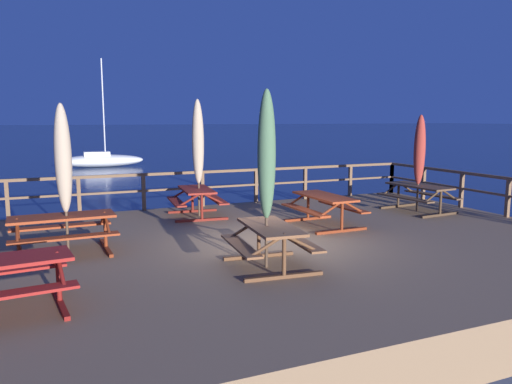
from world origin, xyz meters
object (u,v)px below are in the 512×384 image
(patio_umbrella_short_back, at_px, (420,150))
(patio_umbrella_tall_mid_left, at_px, (63,159))
(picnic_table_mid_left, at_px, (324,204))
(picnic_table_mid_right, at_px, (63,226))
(sailboat_distant, at_px, (101,160))
(patio_umbrella_tall_back_left, at_px, (198,142))
(picnic_table_back_right, at_px, (197,196))
(picnic_table_front_right, at_px, (271,237))
(patio_umbrella_tall_front, at_px, (267,156))
(picnic_table_back_left, at_px, (419,192))

(patio_umbrella_short_back, relative_size, patio_umbrella_tall_mid_left, 0.94)
(picnic_table_mid_left, relative_size, patio_umbrella_tall_mid_left, 0.66)
(picnic_table_mid_left, height_order, patio_umbrella_short_back, patio_umbrella_short_back)
(picnic_table_mid_right, relative_size, sailboat_distant, 0.26)
(patio_umbrella_short_back, bearing_deg, patio_umbrella_tall_mid_left, -174.66)
(patio_umbrella_tall_back_left, bearing_deg, picnic_table_back_right, -146.19)
(picnic_table_mid_left, relative_size, patio_umbrella_tall_back_left, 0.62)
(picnic_table_mid_right, distance_m, patio_umbrella_short_back, 9.67)
(picnic_table_front_right, height_order, picnic_table_mid_left, same)
(picnic_table_front_right, height_order, sailboat_distant, sailboat_distant)
(patio_umbrella_short_back, distance_m, patio_umbrella_tall_front, 7.06)
(sailboat_distant, bearing_deg, picnic_table_back_right, -90.16)
(picnic_table_mid_right, height_order, picnic_table_mid_left, same)
(picnic_table_back_left, distance_m, patio_umbrella_tall_front, 7.20)
(patio_umbrella_tall_front, bearing_deg, picnic_table_mid_right, 143.89)
(picnic_table_back_right, distance_m, picnic_table_mid_right, 4.37)
(picnic_table_back_right, bearing_deg, sailboat_distant, 89.84)
(patio_umbrella_short_back, height_order, patio_umbrella_tall_front, patio_umbrella_tall_front)
(picnic_table_back_right, height_order, picnic_table_mid_right, same)
(picnic_table_mid_right, xyz_separation_m, patio_umbrella_tall_front, (3.30, -2.41, 1.45))
(patio_umbrella_tall_front, bearing_deg, patio_umbrella_tall_back_left, 86.89)
(sailboat_distant, bearing_deg, patio_umbrella_tall_mid_left, -97.30)
(patio_umbrella_tall_back_left, xyz_separation_m, patio_umbrella_tall_mid_left, (-3.50, -2.70, -0.14))
(picnic_table_mid_left, bearing_deg, picnic_table_back_left, 9.89)
(picnic_table_front_right, xyz_separation_m, picnic_table_mid_left, (2.70, 2.65, 0.01))
(picnic_table_back_left, xyz_separation_m, picnic_table_back_right, (-6.08, 1.79, -0.01))
(picnic_table_back_left, bearing_deg, patio_umbrella_tall_front, -152.79)
(picnic_table_back_right, distance_m, picnic_table_mid_left, 3.51)
(patio_umbrella_short_back, xyz_separation_m, sailboat_distant, (-5.99, 26.42, -2.08))
(patio_umbrella_short_back, height_order, patio_umbrella_tall_mid_left, patio_umbrella_tall_mid_left)
(patio_umbrella_tall_mid_left, bearing_deg, picnic_table_back_left, 5.18)
(patio_umbrella_tall_back_left, bearing_deg, picnic_table_mid_right, -143.46)
(picnic_table_back_right, xyz_separation_m, patio_umbrella_tall_back_left, (0.07, 0.05, 1.46))
(picnic_table_back_left, distance_m, patio_umbrella_tall_mid_left, 9.63)
(patio_umbrella_tall_front, xyz_separation_m, patio_umbrella_tall_mid_left, (-3.23, 2.37, -0.14))
(picnic_table_front_right, distance_m, picnic_table_back_right, 5.05)
(picnic_table_back_right, distance_m, patio_umbrella_short_back, 6.42)
(patio_umbrella_short_back, distance_m, sailboat_distant, 27.16)
(patio_umbrella_tall_front, relative_size, patio_umbrella_tall_mid_left, 1.07)
(patio_umbrella_tall_mid_left, bearing_deg, patio_umbrella_tall_back_left, 37.59)
(picnic_table_front_right, height_order, patio_umbrella_tall_back_left, patio_umbrella_tall_back_left)
(picnic_table_mid_right, relative_size, patio_umbrella_tall_front, 0.64)
(picnic_table_mid_right, distance_m, patio_umbrella_tall_front, 4.34)
(picnic_table_back_right, bearing_deg, patio_umbrella_tall_mid_left, -142.33)
(picnic_table_back_left, xyz_separation_m, picnic_table_front_right, (-6.21, -3.26, -0.01))
(picnic_table_back_left, relative_size, sailboat_distant, 0.27)
(picnic_table_mid_right, bearing_deg, picnic_table_mid_left, 1.94)
(picnic_table_front_right, bearing_deg, picnic_table_back_left, 27.70)
(picnic_table_front_right, relative_size, patio_umbrella_tall_front, 0.57)
(picnic_table_mid_left, xyz_separation_m, patio_umbrella_tall_front, (-2.77, -2.62, 1.45))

